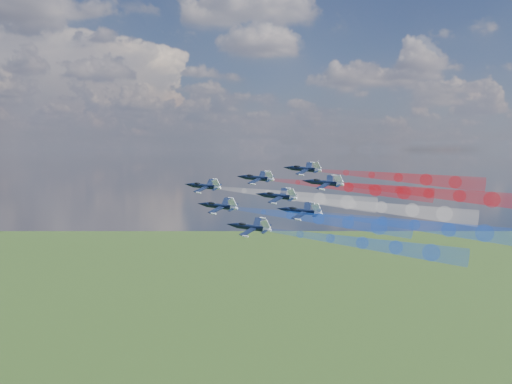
{
  "coord_description": "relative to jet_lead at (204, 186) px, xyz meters",
  "views": [
    {
      "loc": [
        -4.82,
        -144.89,
        142.74
      ],
      "look_at": [
        17.52,
        -7.29,
        132.4
      ],
      "focal_mm": 39.9,
      "sensor_mm": 36.0,
      "label": 1
    }
  ],
  "objects": [
    {
      "name": "jet_lead",
      "position": [
        0.0,
        0.0,
        0.0
      ],
      "size": [
        14.6,
        14.15,
        6.67
      ],
      "primitive_type": null,
      "rotation": [
        0.07,
        -0.36,
        0.93
      ],
      "color": "black"
    },
    {
      "name": "trail_lead",
      "position": [
        20.39,
        -14.36,
        -1.66
      ],
      "size": [
        35.36,
        27.05,
        7.46
      ],
      "primitive_type": null,
      "rotation": [
        0.07,
        -0.36,
        0.93
      ],
      "color": "white"
    },
    {
      "name": "jet_inner_left",
      "position": [
        2.61,
        -13.21,
        -3.92
      ],
      "size": [
        14.6,
        14.15,
        6.67
      ],
      "primitive_type": null,
      "rotation": [
        0.07,
        -0.36,
        0.93
      ],
      "color": "black"
    },
    {
      "name": "trail_inner_left",
      "position": [
        23.0,
        -27.57,
        -5.59
      ],
      "size": [
        35.36,
        27.05,
        7.46
      ],
      "primitive_type": null,
      "rotation": [
        0.07,
        -0.36,
        0.93
      ],
      "color": "blue"
    },
    {
      "name": "jet_inner_right",
      "position": [
        13.9,
        0.41,
        1.98
      ],
      "size": [
        14.6,
        14.15,
        6.67
      ],
      "primitive_type": null,
      "rotation": [
        0.07,
        -0.36,
        0.93
      ],
      "color": "black"
    },
    {
      "name": "trail_inner_right",
      "position": [
        34.3,
        -13.96,
        0.32
      ],
      "size": [
        35.36,
        27.05,
        7.46
      ],
      "primitive_type": null,
      "rotation": [
        0.07,
        -0.36,
        0.93
      ],
      "color": "red"
    },
    {
      "name": "jet_outer_left",
      "position": [
        8.31,
        -25.15,
        -7.5
      ],
      "size": [
        14.6,
        14.15,
        6.67
      ],
      "primitive_type": null,
      "rotation": [
        0.07,
        -0.36,
        0.93
      ],
      "color": "black"
    },
    {
      "name": "trail_outer_left",
      "position": [
        28.71,
        -39.52,
        -9.16
      ],
      "size": [
        35.36,
        27.05,
        7.46
      ],
      "primitive_type": null,
      "rotation": [
        0.07,
        -0.36,
        0.93
      ],
      "color": "blue"
    },
    {
      "name": "jet_center_third",
      "position": [
        16.61,
        -14.07,
        -1.67
      ],
      "size": [
        14.6,
        14.15,
        6.67
      ],
      "primitive_type": null,
      "rotation": [
        0.07,
        -0.36,
        0.93
      ],
      "color": "black"
    },
    {
      "name": "trail_center_third",
      "position": [
        37.0,
        -28.44,
        -3.33
      ],
      "size": [
        35.36,
        27.05,
        7.46
      ],
      "primitive_type": null,
      "rotation": [
        0.07,
        -0.36,
        0.93
      ],
      "color": "white"
    },
    {
      "name": "jet_outer_right",
      "position": [
        26.49,
        -0.07,
        4.32
      ],
      "size": [
        14.6,
        14.15,
        6.67
      ],
      "primitive_type": null,
      "rotation": [
        0.07,
        -0.36,
        0.93
      ],
      "color": "black"
    },
    {
      "name": "trail_outer_right",
      "position": [
        46.88,
        -14.44,
        2.65
      ],
      "size": [
        35.36,
        27.05,
        7.46
      ],
      "primitive_type": null,
      "rotation": [
        0.07,
        -0.36,
        0.93
      ],
      "color": "red"
    },
    {
      "name": "jet_rear_left",
      "position": [
        20.04,
        -23.77,
        -4.33
      ],
      "size": [
        14.6,
        14.15,
        6.67
      ],
      "primitive_type": null,
      "rotation": [
        0.07,
        -0.36,
        0.93
      ],
      "color": "black"
    },
    {
      "name": "trail_rear_left",
      "position": [
        40.43,
        -38.14,
        -5.99
      ],
      "size": [
        35.36,
        27.05,
        7.46
      ],
      "primitive_type": null,
      "rotation": [
        0.07,
        -0.36,
        0.93
      ],
      "color": "blue"
    },
    {
      "name": "jet_rear_right",
      "position": [
        28.78,
        -11.86,
        1.31
      ],
      "size": [
        14.6,
        14.15,
        6.67
      ],
      "primitive_type": null,
      "rotation": [
        0.07,
        -0.36,
        0.93
      ],
      "color": "black"
    },
    {
      "name": "trail_rear_right",
      "position": [
        49.17,
        -26.22,
        -0.35
      ],
      "size": [
        35.36,
        27.05,
        7.46
      ],
      "primitive_type": null,
      "rotation": [
        0.07,
        -0.36,
        0.93
      ],
      "color": "red"
    }
  ]
}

